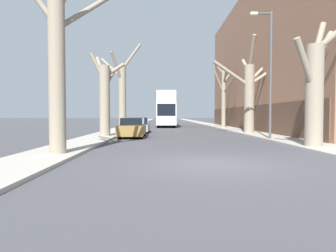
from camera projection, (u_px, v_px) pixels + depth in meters
name	position (u px, v px, depth m)	size (l,w,h in m)	color
ground_plane	(212.00, 164.00, 9.65)	(300.00, 300.00, 0.00)	#424247
sidewalk_left	(140.00, 123.00, 59.49)	(2.34, 120.00, 0.12)	#A39E93
sidewalk_right	(200.00, 123.00, 59.73)	(2.34, 120.00, 0.12)	#A39E93
building_facade_right	(289.00, 62.00, 32.38)	(10.08, 34.68, 14.78)	#93664C
street_tree_left_0	(58.00, 56.00, 11.57)	(3.86, 3.01, 8.04)	gray
street_tree_left_1	(105.00, 96.00, 21.31)	(2.36, 2.42, 5.99)	gray
street_tree_left_2	(122.00, 93.00, 31.02)	(4.56, 3.45, 9.02)	gray
street_tree_right_0	(315.00, 88.00, 14.15)	(2.88, 2.13, 6.09)	gray
street_tree_right_1	(250.00, 92.00, 25.14)	(6.14, 3.64, 7.96)	gray
street_tree_right_2	(224.00, 94.00, 35.26)	(2.76, 4.31, 8.09)	gray
double_decker_bus	(166.00, 108.00, 41.38)	(2.46, 11.62, 4.58)	silver
parked_car_0	(133.00, 128.00, 21.57)	(1.74, 4.54, 1.39)	olive
parked_car_1	(139.00, 125.00, 27.11)	(1.88, 4.47, 1.36)	#9EA3AD
lamp_post	(269.00, 69.00, 18.62)	(1.40, 0.20, 8.02)	#4C4F54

